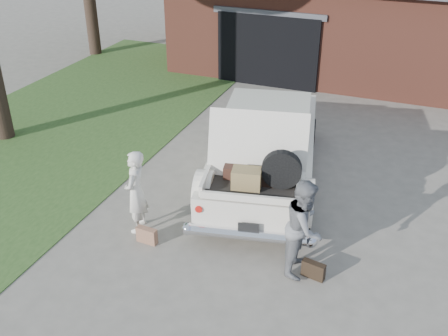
% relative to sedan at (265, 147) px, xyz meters
% --- Properties ---
extents(ground, '(90.00, 90.00, 0.00)m').
position_rel_sedan_xyz_m(ground, '(-0.26, -2.29, -0.80)').
color(ground, gray).
rests_on(ground, ground).
extents(grass_strip, '(6.00, 16.00, 0.02)m').
position_rel_sedan_xyz_m(grass_strip, '(-5.76, 0.71, -0.79)').
color(grass_strip, '#2D4C1E').
rests_on(grass_strip, ground).
extents(house, '(12.80, 7.80, 3.30)m').
position_rel_sedan_xyz_m(house, '(0.73, 9.18, 0.88)').
color(house, brown).
rests_on(house, ground).
extents(sedan, '(3.15, 5.72, 2.19)m').
position_rel_sedan_xyz_m(sedan, '(0.00, 0.00, 0.00)').
color(sedan, silver).
rests_on(sedan, ground).
extents(woman_left, '(0.49, 0.65, 1.60)m').
position_rel_sedan_xyz_m(woman_left, '(-1.60, -2.59, 0.01)').
color(woman_left, silver).
rests_on(woman_left, ground).
extents(woman_right, '(0.65, 0.83, 1.68)m').
position_rel_sedan_xyz_m(woman_right, '(1.49, -2.59, 0.04)').
color(woman_right, slate).
rests_on(woman_right, ground).
extents(suitcase_left, '(0.39, 0.15, 0.30)m').
position_rel_sedan_xyz_m(suitcase_left, '(-1.26, -2.91, -0.65)').
color(suitcase_left, '#99674D').
rests_on(suitcase_left, ground).
extents(suitcase_right, '(0.40, 0.19, 0.30)m').
position_rel_sedan_xyz_m(suitcase_right, '(1.73, -2.75, -0.65)').
color(suitcase_right, black).
rests_on(suitcase_right, ground).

